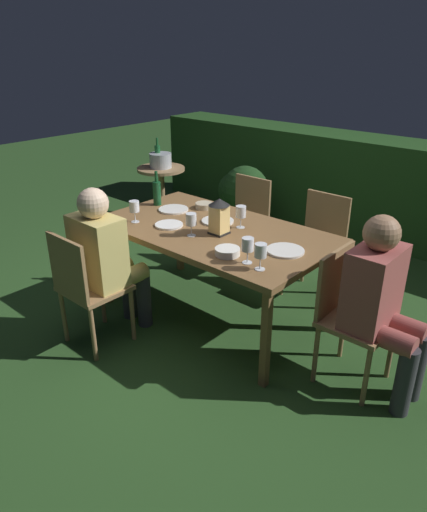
{
  "coord_description": "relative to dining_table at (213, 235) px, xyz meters",
  "views": [
    {
      "loc": [
        2.18,
        -2.46,
        2.02
      ],
      "look_at": [
        0.0,
        0.0,
        0.52
      ],
      "focal_mm": 33.2,
      "sensor_mm": 36.0,
      "label": 1
    }
  ],
  "objects": [
    {
      "name": "dining_table",
      "position": [
        0.0,
        0.0,
        0.0
      ],
      "size": [
        1.76,
        0.99,
        0.75
      ],
      "color": "brown",
      "rests_on": "ground"
    },
    {
      "name": "chair_head_far",
      "position": [
        1.13,
        0.0,
        -0.21
      ],
      "size": [
        0.4,
        0.42,
        0.87
      ],
      "color": "#937047",
      "rests_on": "ground"
    },
    {
      "name": "green_bottle_on_table",
      "position": [
        -0.73,
        0.11,
        0.16
      ],
      "size": [
        0.07,
        0.07,
        0.29
      ],
      "color": "#144723",
      "rests_on": "dining_table"
    },
    {
      "name": "person_in_mustard",
      "position": [
        -0.4,
        -0.69,
        -0.06
      ],
      "size": [
        0.38,
        0.47,
        1.15
      ],
      "color": "tan",
      "rests_on": "ground"
    },
    {
      "name": "chair_side_right_b",
      "position": [
        0.4,
        0.89,
        -0.21
      ],
      "size": [
        0.42,
        0.4,
        0.87
      ],
      "color": "#937047",
      "rests_on": "ground"
    },
    {
      "name": "bowl_bread",
      "position": [
        0.38,
        -0.3,
        0.08
      ],
      "size": [
        0.17,
        0.17,
        0.05
      ],
      "color": "silver",
      "rests_on": "dining_table"
    },
    {
      "name": "hedge_backdrop",
      "position": [
        0.0,
        2.49,
        -0.15
      ],
      "size": [
        5.49,
        0.61,
        1.08
      ],
      "primitive_type": "cube",
      "color": "#1E4219",
      "rests_on": "ground"
    },
    {
      "name": "potted_plant_corner",
      "position": [
        -0.95,
        1.6,
        -0.23
      ],
      "size": [
        0.52,
        0.52,
        0.77
      ],
      "color": "brown",
      "rests_on": "ground"
    },
    {
      "name": "lantern_centerpiece",
      "position": [
        0.1,
        -0.05,
        0.2
      ],
      "size": [
        0.15,
        0.15,
        0.27
      ],
      "color": "black",
      "rests_on": "dining_table"
    },
    {
      "name": "wine_glass_c",
      "position": [
        0.67,
        -0.33,
        0.17
      ],
      "size": [
        0.08,
        0.08,
        0.17
      ],
      "color": "silver",
      "rests_on": "dining_table"
    },
    {
      "name": "wine_glass_b",
      "position": [
        0.55,
        -0.31,
        0.17
      ],
      "size": [
        0.08,
        0.08,
        0.17
      ],
      "color": "silver",
      "rests_on": "dining_table"
    },
    {
      "name": "ice_bucket",
      "position": [
        -1.96,
        1.27,
        0.06
      ],
      "size": [
        0.26,
        0.26,
        0.34
      ],
      "color": "#B2B7BF",
      "rests_on": "side_table"
    },
    {
      "name": "chair_side_left_a",
      "position": [
        -0.4,
        -0.89,
        -0.21
      ],
      "size": [
        0.42,
        0.4,
        0.87
      ],
      "color": "#937047",
      "rests_on": "ground"
    },
    {
      "name": "plate_c",
      "position": [
        -0.07,
        0.13,
        0.06
      ],
      "size": [
        0.25,
        0.25,
        0.01
      ],
      "primitive_type": "cylinder",
      "color": "silver",
      "rests_on": "dining_table"
    },
    {
      "name": "side_table",
      "position": [
        -1.96,
        1.27,
        -0.26
      ],
      "size": [
        0.57,
        0.57,
        0.65
      ],
      "color": "#9E7A51",
      "rests_on": "ground"
    },
    {
      "name": "wine_glass_d",
      "position": [
        0.14,
        0.15,
        0.17
      ],
      "size": [
        0.08,
        0.08,
        0.17
      ],
      "color": "silver",
      "rests_on": "dining_table"
    },
    {
      "name": "person_in_rust",
      "position": [
        1.32,
        0.0,
        -0.06
      ],
      "size": [
        0.48,
        0.38,
        1.15
      ],
      "color": "#9E4C47",
      "rests_on": "ground"
    },
    {
      "name": "plate_a",
      "position": [
        -0.29,
        -0.18,
        0.06
      ],
      "size": [
        0.21,
        0.21,
        0.01
      ],
      "primitive_type": "cylinder",
      "color": "white",
      "rests_on": "dining_table"
    },
    {
      "name": "wine_glass_e",
      "position": [
        -0.55,
        -0.29,
        0.17
      ],
      "size": [
        0.08,
        0.08,
        0.17
      ],
      "color": "silver",
      "rests_on": "dining_table"
    },
    {
      "name": "wine_glass_a",
      "position": [
        -0.02,
        -0.21,
        0.17
      ],
      "size": [
        0.08,
        0.08,
        0.17
      ],
      "color": "silver",
      "rests_on": "dining_table"
    },
    {
      "name": "plate_b",
      "position": [
        -0.53,
        0.09,
        0.06
      ],
      "size": [
        0.24,
        0.24,
        0.01
      ],
      "primitive_type": "cylinder",
      "color": "silver",
      "rests_on": "dining_table"
    },
    {
      "name": "plate_d",
      "position": [
        0.64,
        -0.0,
        0.06
      ],
      "size": [
        0.25,
        0.25,
        0.01
      ],
      "primitive_type": "cylinder",
      "color": "silver",
      "rests_on": "dining_table"
    },
    {
      "name": "bowl_olives",
      "position": [
        -0.37,
        0.3,
        0.08
      ],
      "size": [
        0.15,
        0.15,
        0.05
      ],
      "color": "#BCAD8E",
      "rests_on": "dining_table"
    },
    {
      "name": "chair_side_right_a",
      "position": [
        -0.4,
        0.89,
        -0.21
      ],
      "size": [
        0.42,
        0.4,
        0.87
      ],
      "color": "#937047",
      "rests_on": "ground"
    },
    {
      "name": "ground_plane",
      "position": [
        0.0,
        0.0,
        -0.7
      ],
      "size": [
        16.0,
        16.0,
        0.0
      ],
      "primitive_type": "plane",
      "color": "#26471E"
    },
    {
      "name": "potted_plant_by_hedge",
      "position": [
        -1.09,
        1.61,
        -0.33
      ],
      "size": [
        0.4,
        0.4,
        0.68
      ],
      "color": "brown",
      "rests_on": "ground"
    }
  ]
}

